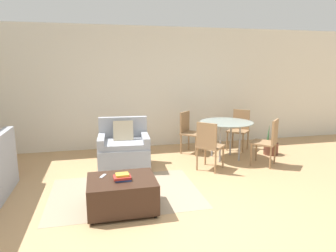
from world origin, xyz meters
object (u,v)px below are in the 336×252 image
(ottoman, at_px, (122,193))
(dining_table, at_px, (226,126))
(dining_chair_far_right, at_px, (239,127))
(dining_chair_near_left, at_px, (209,143))
(potted_plant_small, at_px, (271,147))
(dining_chair_near_right, at_px, (269,139))
(dining_chair_far_left, at_px, (189,129))
(armchair, at_px, (124,149))
(tv_remote_primary, at_px, (103,176))
(book_stack, at_px, (122,177))

(ottoman, distance_m, dining_table, 2.91)
(dining_table, height_order, dining_chair_far_right, dining_chair_far_right)
(ottoman, relative_size, dining_chair_near_left, 0.98)
(dining_chair_far_right, bearing_deg, potted_plant_small, -49.63)
(dining_chair_near_left, bearing_deg, dining_chair_far_right, 45.00)
(dining_chair_near_right, distance_m, potted_plant_small, 0.88)
(dining_chair_far_right, bearing_deg, dining_chair_far_left, 180.00)
(dining_table, bearing_deg, dining_chair_far_left, 135.00)
(dining_chair_near_left, bearing_deg, dining_chair_near_right, 0.00)
(ottoman, relative_size, dining_chair_near_right, 0.98)
(ottoman, height_order, dining_chair_near_right, dining_chair_near_right)
(ottoman, xyz_separation_m, potted_plant_small, (3.34, 1.83, -0.07))
(armchair, distance_m, dining_chair_near_left, 1.57)
(tv_remote_primary, bearing_deg, dining_chair_near_left, 28.73)
(book_stack, xyz_separation_m, dining_table, (2.25, 1.82, 0.20))
(dining_table, xyz_separation_m, potted_plant_small, (1.08, 0.04, -0.51))
(armchair, bearing_deg, potted_plant_small, 2.12)
(dining_chair_near_right, relative_size, potted_plant_small, 1.32)
(dining_chair_near_left, distance_m, dining_chair_far_left, 1.21)
(dining_chair_far_right, bearing_deg, armchair, -165.82)
(ottoman, relative_size, dining_chair_far_right, 0.98)
(dining_chair_near_left, xyz_separation_m, dining_chair_near_right, (1.21, 0.00, 0.00))
(dining_chair_near_left, distance_m, dining_chair_far_right, 1.71)
(book_stack, bearing_deg, armchair, 84.46)
(ottoman, bearing_deg, tv_remote_primary, 148.28)
(armchair, relative_size, dining_chair_far_right, 1.08)
(dining_chair_far_right, distance_m, potted_plant_small, 0.82)
(book_stack, distance_m, dining_chair_far_left, 2.93)
(ottoman, height_order, dining_chair_far_right, dining_chair_far_right)
(dining_chair_far_left, bearing_deg, tv_remote_primary, -130.11)
(book_stack, bearing_deg, dining_table, 39.06)
(ottoman, xyz_separation_m, dining_table, (2.26, 1.78, 0.44))
(dining_chair_far_right, bearing_deg, dining_chair_near_right, -90.00)
(ottoman, distance_m, book_stack, 0.24)
(book_stack, distance_m, dining_chair_far_right, 3.74)
(ottoman, relative_size, dining_chair_far_left, 0.98)
(book_stack, bearing_deg, potted_plant_small, 29.30)
(armchair, height_order, book_stack, armchair)
(armchair, relative_size, dining_table, 0.91)
(book_stack, bearing_deg, dining_chair_near_left, 36.60)
(dining_table, relative_size, dining_chair_far_left, 1.19)
(dining_chair_near_left, height_order, potted_plant_small, dining_chair_near_left)
(potted_plant_small, bearing_deg, ottoman, -151.32)
(armchair, relative_size, book_stack, 4.27)
(ottoman, relative_size, tv_remote_primary, 6.15)
(armchair, bearing_deg, dining_table, 2.05)
(armchair, height_order, dining_chair_far_right, armchair)
(dining_chair_far_left, bearing_deg, ottoman, -124.73)
(dining_chair_far_left, relative_size, potted_plant_small, 1.32)
(dining_chair_near_right, bearing_deg, dining_chair_far_left, 135.00)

